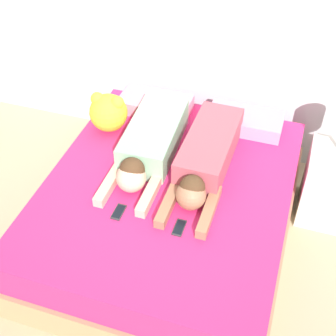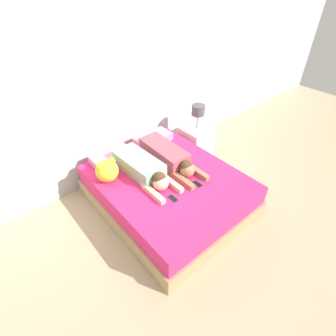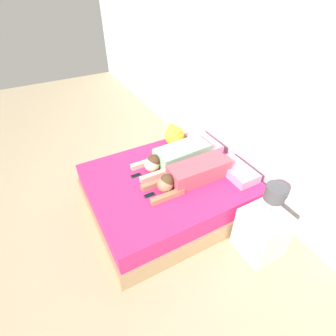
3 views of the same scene
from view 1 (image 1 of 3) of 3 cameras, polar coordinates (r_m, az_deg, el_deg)
name	(u,v)px [view 1 (image 1 of 3)]	position (r m, az deg, el deg)	size (l,w,h in m)	color
ground_plane	(168,232)	(3.69, 0.00, -7.84)	(12.00, 12.00, 0.00)	tan
wall_back	(216,11)	(3.84, 5.84, 18.56)	(12.00, 0.06, 2.60)	silver
bed	(168,210)	(3.49, 0.00, -5.10)	(1.76, 2.09, 0.53)	tan
pillow_head_left	(155,104)	(3.96, -1.55, 7.80)	(0.60, 0.32, 0.12)	pink
pillow_head_right	(245,121)	(3.82, 9.36, 5.69)	(0.60, 0.32, 0.12)	pink
person_left	(149,145)	(3.45, -2.33, 2.83)	(0.39, 1.10, 0.24)	#8CBF99
person_right	(206,158)	(3.34, 4.61, 1.25)	(0.34, 1.15, 0.24)	#B24C59
cell_phone_left	(119,212)	(3.12, -6.03, -5.35)	(0.06, 0.14, 0.01)	#2D2D33
cell_phone_right	(179,228)	(3.02, 1.39, -7.28)	(0.06, 0.14, 0.01)	#2D2D33
plush_toy	(108,112)	(3.73, -7.28, 6.81)	(0.30, 0.30, 0.32)	yellow
nightstand	(336,183)	(3.81, 19.75, -1.69)	(0.47, 0.47, 1.01)	beige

